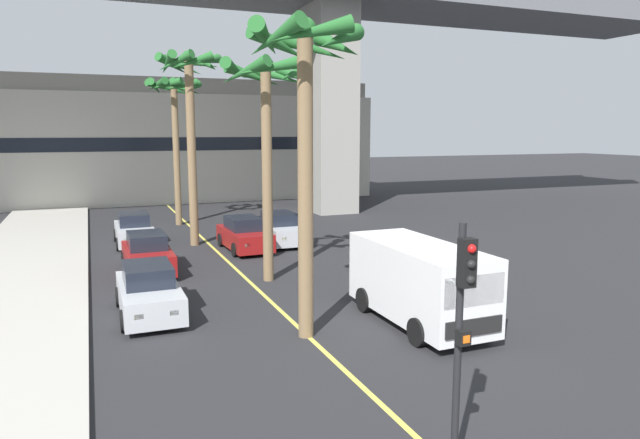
# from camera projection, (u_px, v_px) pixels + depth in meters

# --- Properties ---
(lane_stripe_center) EXTENTS (0.14, 56.00, 0.01)m
(lane_stripe_center) POSITION_uv_depth(u_px,v_px,m) (231.00, 265.00, 24.09)
(lane_stripe_center) COLOR #DBCC4C
(lane_stripe_center) RESTS_ON ground
(pier_building_backdrop) EXTENTS (34.35, 8.04, 9.56)m
(pier_building_backdrop) POSITION_uv_depth(u_px,v_px,m) (158.00, 142.00, 46.39)
(pier_building_backdrop) COLOR beige
(pier_building_backdrop) RESTS_ON ground
(car_queue_front) EXTENTS (1.84, 4.10, 1.56)m
(car_queue_front) POSITION_uv_depth(u_px,v_px,m) (134.00, 230.00, 28.28)
(car_queue_front) COLOR #B7BABF
(car_queue_front) RESTS_ON ground
(car_queue_second) EXTENTS (1.85, 4.11, 1.56)m
(car_queue_second) POSITION_uv_depth(u_px,v_px,m) (149.00, 292.00, 17.46)
(car_queue_second) COLOR #B7BABF
(car_queue_second) RESTS_ON ground
(car_queue_third) EXTENTS (1.87, 4.12, 1.56)m
(car_queue_third) POSITION_uv_depth(u_px,v_px,m) (147.00, 254.00, 22.76)
(car_queue_third) COLOR maroon
(car_queue_third) RESTS_ON ground
(car_queue_fourth) EXTENTS (1.86, 4.11, 1.56)m
(car_queue_fourth) POSITION_uv_depth(u_px,v_px,m) (280.00, 229.00, 28.58)
(car_queue_fourth) COLOR #B7BABF
(car_queue_fourth) RESTS_ON ground
(car_queue_fifth) EXTENTS (1.94, 4.16, 1.56)m
(car_queue_fifth) POSITION_uv_depth(u_px,v_px,m) (244.00, 235.00, 27.03)
(car_queue_fifth) COLOR maroon
(car_queue_fifth) RESTS_ON ground
(delivery_van) EXTENTS (2.19, 5.26, 2.36)m
(delivery_van) POSITION_uv_depth(u_px,v_px,m) (419.00, 281.00, 16.61)
(delivery_van) COLOR white
(delivery_van) RESTS_ON ground
(traffic_light_median_near) EXTENTS (0.24, 0.37, 4.20)m
(traffic_light_median_near) POSITION_uv_depth(u_px,v_px,m) (462.00, 317.00, 8.93)
(traffic_light_median_near) COLOR black
(traffic_light_median_near) RESTS_ON ground
(palm_tree_near_median) EXTENTS (3.31, 3.34, 8.65)m
(palm_tree_near_median) POSITION_uv_depth(u_px,v_px,m) (174.00, 103.00, 33.29)
(palm_tree_near_median) COLOR brown
(palm_tree_near_median) RESTS_ON ground
(palm_tree_mid_median) EXTENTS (3.46, 3.46, 8.21)m
(palm_tree_mid_median) POSITION_uv_depth(u_px,v_px,m) (267.00, 101.00, 20.64)
(palm_tree_mid_median) COLOR brown
(palm_tree_mid_median) RESTS_ON ground
(palm_tree_far_median) EXTENTS (3.14, 3.16, 8.44)m
(palm_tree_far_median) POSITION_uv_depth(u_px,v_px,m) (304.00, 90.00, 14.75)
(palm_tree_far_median) COLOR brown
(palm_tree_far_median) RESTS_ON ground
(palm_tree_farthest_median) EXTENTS (3.18, 3.18, 9.33)m
(palm_tree_farthest_median) POSITION_uv_depth(u_px,v_px,m) (190.00, 93.00, 27.17)
(palm_tree_farthest_median) COLOR brown
(palm_tree_farthest_median) RESTS_ON ground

